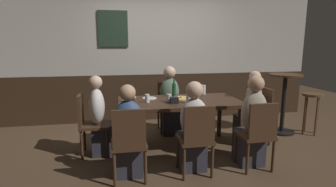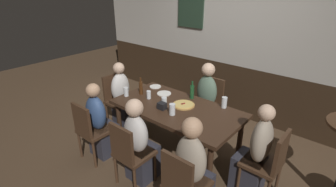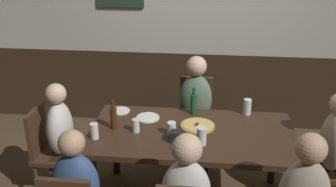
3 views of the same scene
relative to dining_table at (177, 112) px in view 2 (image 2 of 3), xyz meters
The scene contains 26 objects.
ground_plane 0.66m from the dining_table, ahead, with size 12.00×12.00×0.00m, color #4C3826.
wall_back 1.77m from the dining_table, 90.22° to the left, with size 6.40×0.13×2.60m.
dining_table is the anchor object (origin of this frame).
chair_mid_far 0.90m from the dining_table, 90.00° to the left, with size 0.40×0.40×0.88m.
chair_head_west 1.32m from the dining_table, behind, with size 0.40×0.40×0.88m.
chair_mid_near 0.90m from the dining_table, 90.00° to the right, with size 0.40×0.40×0.88m.
chair_right_near 1.19m from the dining_table, 48.42° to the right, with size 0.40×0.40×0.88m.
chair_left_near 1.19m from the dining_table, 131.58° to the right, with size 0.40×0.40×0.88m.
chair_head_east 1.32m from the dining_table, ahead, with size 0.40×0.40×0.88m.
person_mid_far 0.74m from the dining_table, 90.00° to the left, with size 0.34×0.37×1.18m.
person_head_west 1.16m from the dining_table, behind, with size 0.37×0.34×1.14m.
person_mid_near 0.74m from the dining_table, 90.00° to the right, with size 0.34×0.37×1.13m.
person_right_near 1.08m from the dining_table, 42.68° to the right, with size 0.34×0.37×1.18m.
person_left_near 1.08m from the dining_table, 137.43° to the right, with size 0.34×0.37×1.12m.
person_head_east 1.16m from the dining_table, ahead, with size 0.37×0.34×1.16m.
pizza 0.14m from the dining_table, 65.06° to the left, with size 0.31×0.31×0.03m.
pint_glass_stout 0.66m from the dining_table, 38.94° to the left, with size 0.07×0.07×0.15m.
beer_glass_tall 0.84m from the dining_table, 165.98° to the right, with size 0.07×0.07×0.14m.
highball_clear 0.50m from the dining_table, behind, with size 0.06×0.06×0.12m.
tumbler_short 0.23m from the dining_table, 159.55° to the right, with size 0.08×0.08×0.11m.
beer_glass_half 0.27m from the dining_table, 66.89° to the right, with size 0.08×0.08×0.15m.
beer_bottle_green 0.41m from the dining_table, 91.04° to the left, with size 0.06×0.06×0.27m.
beer_bottle_brown 0.71m from the dining_table, behind, with size 0.06×0.06×0.27m.
plate_white_large 0.48m from the dining_table, 152.60° to the left, with size 0.22×0.22×0.01m, color white.
plate_white_small 0.79m from the dining_table, 154.81° to the left, with size 0.18×0.18×0.01m, color white.
condiment_caddy 0.24m from the dining_table, 123.98° to the right, with size 0.11×0.09×0.09m, color black.
Camera 2 is at (1.91, -2.45, 2.33)m, focal length 27.21 mm.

